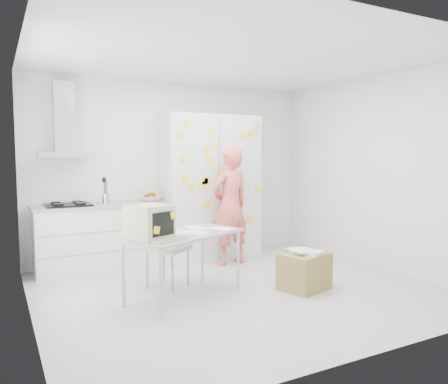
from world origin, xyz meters
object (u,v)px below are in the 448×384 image
person (230,206)px  chair (162,241)px  desk (163,228)px  cardboard_box (304,271)px

person → chair: person is taller
desk → cardboard_box: desk is taller
desk → chair: 0.72m
chair → cardboard_box: (1.45, -0.92, -0.33)m
desk → cardboard_box: (1.66, -0.29, -0.60)m
desk → chair: bearing=48.1°
person → desk: 1.87m
desk → cardboard_box: 1.79m
person → chair: 1.39m
desk → chair: (0.21, 0.63, -0.27)m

